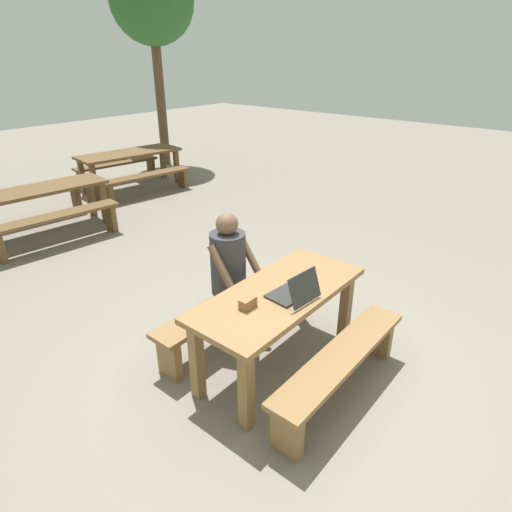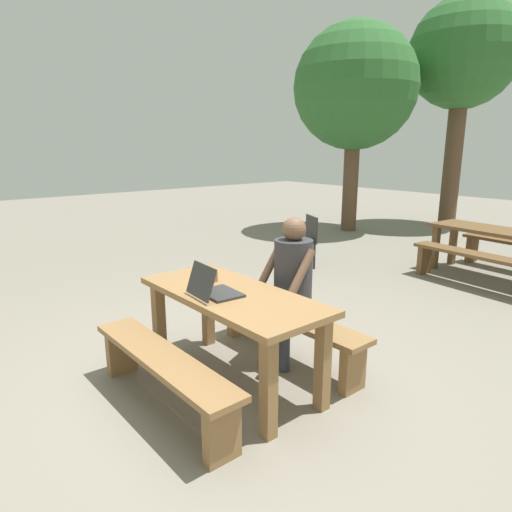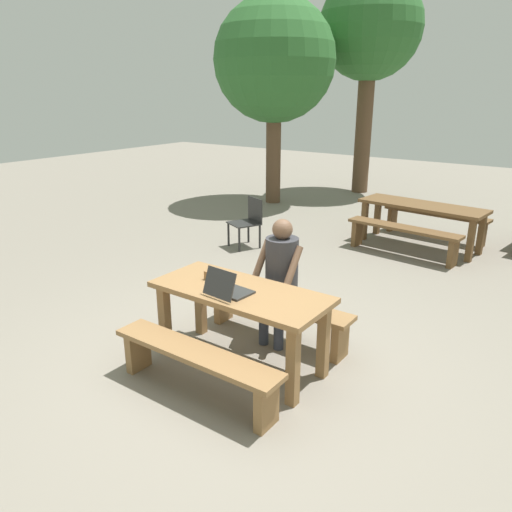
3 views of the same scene
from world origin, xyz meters
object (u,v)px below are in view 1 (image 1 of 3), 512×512
object	(u,v)px
laptop	(295,292)
picnic_table_mid	(130,158)
small_pouch	(248,303)
picnic_table_front	(279,305)
person_seated	(231,269)
tree_left	(152,2)
picnic_table_rear	(38,196)

from	to	relation	value
laptop	picnic_table_mid	distance (m)	6.30
laptop	small_pouch	xyz separation A→B (m)	(-0.35, 0.20, -0.02)
picnic_table_front	person_seated	bearing A→B (deg)	85.57
picnic_table_mid	picnic_table_front	bearing A→B (deg)	-105.85
picnic_table_front	tree_left	world-z (taller)	tree_left
laptop	person_seated	size ratio (longest dim) A/B	0.28
picnic_table_rear	picnic_table_mid	bearing A→B (deg)	28.42
laptop	tree_left	xyz separation A→B (m)	(4.31, 6.89, 2.67)
small_pouch	tree_left	bearing A→B (deg)	55.18
picnic_table_mid	tree_left	xyz separation A→B (m)	(1.80, 1.12, 2.86)
person_seated	picnic_table_mid	size ratio (longest dim) A/B	0.62
laptop	tree_left	size ratio (longest dim) A/B	0.08
person_seated	picnic_table_mid	bearing A→B (deg)	63.98
picnic_table_rear	laptop	bearing A→B (deg)	-86.14
person_seated	laptop	bearing A→B (deg)	-94.53
picnic_table_mid	tree_left	size ratio (longest dim) A/B	0.47
picnic_table_front	laptop	distance (m)	0.25
picnic_table_mid	person_seated	bearing A→B (deg)	-107.89
picnic_table_mid	tree_left	distance (m)	3.56
tree_left	picnic_table_front	bearing A→B (deg)	-122.54
small_pouch	picnic_table_rear	size ratio (longest dim) A/B	0.07
picnic_table_front	picnic_table_mid	xyz separation A→B (m)	(2.49, 5.61, -0.00)
person_seated	picnic_table_rear	world-z (taller)	person_seated
picnic_table_front	tree_left	bearing A→B (deg)	57.46
picnic_table_front	person_seated	xyz separation A→B (m)	(0.05, 0.59, 0.12)
picnic_table_front	small_pouch	bearing A→B (deg)	174.22
picnic_table_front	tree_left	distance (m)	8.48
small_pouch	picnic_table_mid	size ratio (longest dim) A/B	0.07
person_seated	picnic_table_rear	size ratio (longest dim) A/B	0.63
person_seated	picnic_table_mid	world-z (taller)	person_seated
laptop	small_pouch	distance (m)	0.40
picnic_table_front	picnic_table_mid	distance (m)	6.14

